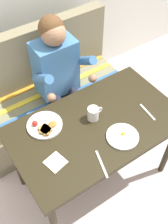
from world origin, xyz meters
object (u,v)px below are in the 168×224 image
Objects in this scene: plate_eggs at (123,136)px; fork at (147,112)px; napkin at (56,162)px; knife at (102,164)px; person at (60,73)px; couch at (48,99)px; plate_breakfast at (45,126)px; table at (96,132)px; coffee_mug at (93,113)px.

plate_eggs is 1.28× the size of fork.
napkin is (-0.47, 0.08, -0.01)m from plate_eggs.
person is at bearing 91.91° from knife.
plate_eggs reaches higher than knife.
napkin is at bearing -113.92° from couch.
napkin is at bearing -105.91° from plate_breakfast.
napkin is 0.76m from fork.
plate_breakfast is at bearing 124.26° from knife.
plate_breakfast is at bearing -131.90° from person.
plate_eggs is at bearing -88.57° from person.
table is 0.60m from person.
plate_breakfast reaches higher than plate_eggs.
plate_breakfast is at bearing -117.49° from couch.
napkin is at bearing 159.42° from knife.
table is 0.99× the size of person.
person is 6.06× the size of knife.
plate_breakfast is at bearing 136.55° from plate_eggs.
plate_eggs is 0.25m from knife.
couch is 0.45m from person.
plate_eggs is at bearing -10.09° from napkin.
coffee_mug is at bearing 73.96° from table.
knife is at bearing -117.38° from coffee_mug.
plate_eggs is 0.30m from fork.
knife is (-0.22, -0.86, -0.01)m from person.
coffee_mug is 0.69× the size of fork.
table is 0.32m from knife.
table is 0.83× the size of couch.
napkin is (-0.08, -0.28, -0.01)m from plate_breakfast.
couch is 12.20× the size of coffee_mug.
person is 0.77m from plate_eggs.
plate_breakfast is 0.53m from plate_eggs.
coffee_mug reaches higher than knife.
knife is at bearing -36.67° from napkin.
couch reaches higher than napkin.
napkin reaches higher than fork.
plate_breakfast reaches higher than fork.
person is 5.56× the size of plate_eggs.
plate_breakfast is at bearing 149.19° from table.
plate_eggs is 0.47m from napkin.
table is 0.15m from coffee_mug.
plate_eggs is (0.02, -0.77, -0.00)m from person.
table is 10.52× the size of napkin.
knife is at bearing -98.49° from couch.
couch is (0.00, 0.76, -0.32)m from table.
table is at bearing 168.33° from fork.
coffee_mug is 1.03× the size of napkin.
plate_eggs is 1.85× the size of coffee_mug.
plate_eggs is at bearing -75.06° from coffee_mug.
coffee_mug is at bearing -20.73° from plate_breakfast.
couch is at bearing 97.60° from knife.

